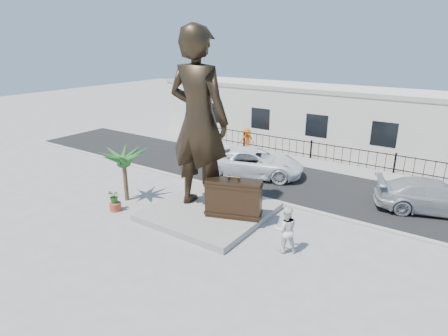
% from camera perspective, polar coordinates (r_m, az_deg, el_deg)
% --- Properties ---
extents(ground, '(100.00, 100.00, 0.00)m').
position_cam_1_polar(ground, '(16.69, -3.94, -9.34)').
color(ground, '#9E9991').
rests_on(ground, ground).
extents(street, '(40.00, 7.00, 0.01)m').
position_cam_1_polar(street, '(22.93, 8.51, -1.44)').
color(street, black).
rests_on(street, ground).
extents(curb, '(40.00, 0.25, 0.12)m').
position_cam_1_polar(curb, '(20.03, 4.06, -4.17)').
color(curb, '#A5A399').
rests_on(curb, ground).
extents(far_sidewalk, '(40.00, 2.50, 0.02)m').
position_cam_1_polar(far_sidewalk, '(26.41, 12.37, 1.07)').
color(far_sidewalk, '#9E9991').
rests_on(far_sidewalk, ground).
extents(plinth, '(5.20, 5.20, 0.30)m').
position_cam_1_polar(plinth, '(17.95, -2.23, -6.64)').
color(plinth, gray).
rests_on(plinth, ground).
extents(fence, '(22.00, 0.10, 1.20)m').
position_cam_1_polar(fence, '(26.96, 13.11, 2.69)').
color(fence, black).
rests_on(fence, ground).
extents(building, '(28.00, 7.00, 4.40)m').
position_cam_1_polar(building, '(30.46, 16.31, 7.35)').
color(building, silver).
rests_on(building, ground).
extents(statue, '(3.10, 2.11, 8.29)m').
position_cam_1_polar(statue, '(17.06, -3.90, 7.21)').
color(statue, '#2D2216').
rests_on(statue, plinth).
extents(suitcase, '(2.60, 1.59, 1.75)m').
position_cam_1_polar(suitcase, '(16.80, 1.48, -4.65)').
color(suitcase, '#322215').
rests_on(suitcase, plinth).
extents(tourist, '(1.16, 1.11, 1.89)m').
position_cam_1_polar(tourist, '(14.83, 9.42, -9.25)').
color(tourist, white).
rests_on(tourist, ground).
extents(car_white, '(6.63, 4.78, 1.68)m').
position_cam_1_polar(car_white, '(22.83, 4.47, 0.86)').
color(car_white, white).
rests_on(car_white, street).
extents(car_silver, '(5.78, 3.85, 1.55)m').
position_cam_1_polar(car_silver, '(20.62, 29.40, -3.80)').
color(car_silver, '#A4A7A8').
rests_on(car_silver, street).
extents(worker, '(1.21, 0.89, 1.68)m').
position_cam_1_polar(worker, '(28.19, 3.55, 4.39)').
color(worker, '#DE520B').
rests_on(worker, far_sidewalk).
extents(palm_tree, '(1.80, 1.80, 3.20)m').
position_cam_1_polar(palm_tree, '(20.23, -14.53, -4.70)').
color(palm_tree, '#20551F').
rests_on(palm_tree, ground).
extents(planter, '(0.56, 0.56, 0.40)m').
position_cam_1_polar(planter, '(19.08, -16.23, -5.66)').
color(planter, '#A6422C').
rests_on(planter, ground).
extents(shrub, '(0.65, 0.58, 0.67)m').
position_cam_1_polar(shrub, '(18.87, -16.37, -4.18)').
color(shrub, '#286420').
rests_on(shrub, planter).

